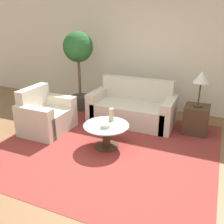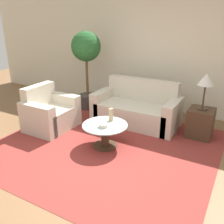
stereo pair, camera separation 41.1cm
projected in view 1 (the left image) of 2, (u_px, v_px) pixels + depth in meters
The scene contains 11 objects.
ground_plane at pixel (90, 164), 3.81m from camera, with size 14.00×14.00×0.00m, color brown.
wall_back at pixel (146, 53), 5.75m from camera, with size 10.00×0.06×2.60m.
rug at pixel (106, 146), 4.33m from camera, with size 3.64×3.30×0.01m.
sofa_main at pixel (133, 108), 5.26m from camera, with size 1.75×0.83×0.89m.
armchair at pixel (45, 116), 4.84m from camera, with size 0.77×0.95×0.85m.
coffee_table at pixel (106, 133), 4.23m from camera, with size 0.77×0.77×0.41m.
side_table at pixel (196, 119), 4.75m from camera, with size 0.45×0.45×0.54m.
table_lamp at pixel (201, 79), 4.46m from camera, with size 0.29×0.29×0.66m.
potted_plant at pixel (78, 57), 5.62m from camera, with size 0.67×0.67×1.80m.
vase at pixel (111, 115), 4.30m from camera, with size 0.08×0.08×0.23m.
bowl at pixel (105, 126), 4.08m from camera, with size 0.15×0.15×0.06m.
Camera 1 is at (1.61, -2.86, 2.13)m, focal length 40.00 mm.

